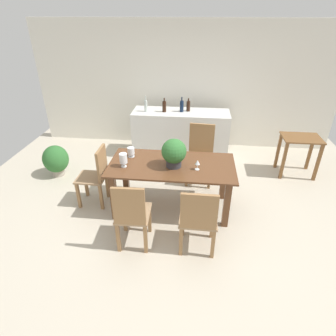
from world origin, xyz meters
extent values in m
plane|color=#BCB29E|center=(0.00, 0.00, 0.00)|extent=(7.04, 7.04, 0.00)
cube|color=silver|center=(0.00, 2.60, 1.30)|extent=(6.40, 0.10, 2.60)
cube|color=brown|center=(0.00, 0.07, 0.75)|extent=(1.82, 0.91, 0.03)
cube|color=brown|center=(-0.80, -0.27, 0.37)|extent=(0.09, 0.09, 0.74)
cube|color=brown|center=(0.80, -0.27, 0.37)|extent=(0.09, 0.09, 0.74)
cube|color=brown|center=(-0.80, 0.42, 0.37)|extent=(0.09, 0.09, 0.74)
cube|color=brown|center=(0.80, 0.42, 0.37)|extent=(0.09, 0.09, 0.74)
cube|color=olive|center=(0.20, 0.72, 0.22)|extent=(0.05, 0.05, 0.45)
cube|color=olive|center=(0.59, 0.68, 0.22)|extent=(0.05, 0.05, 0.45)
cube|color=olive|center=(0.23, 1.05, 0.22)|extent=(0.05, 0.05, 0.45)
cube|color=olive|center=(0.62, 1.02, 0.22)|extent=(0.05, 0.05, 0.45)
cube|color=#987855|center=(0.41, 0.87, 0.46)|extent=(0.50, 0.45, 0.03)
cube|color=olive|center=(0.43, 1.05, 0.76)|extent=(0.43, 0.08, 0.57)
cube|color=olive|center=(0.61, -0.54, 0.22)|extent=(0.04, 0.04, 0.45)
cube|color=olive|center=(0.21, -0.53, 0.22)|extent=(0.04, 0.04, 0.45)
cube|color=olive|center=(0.61, -0.90, 0.22)|extent=(0.04, 0.04, 0.45)
cube|color=olive|center=(0.21, -0.90, 0.22)|extent=(0.04, 0.04, 0.45)
cube|color=#987855|center=(0.41, -0.72, 0.46)|extent=(0.47, 0.44, 0.03)
cube|color=olive|center=(0.41, -0.92, 0.71)|extent=(0.43, 0.04, 0.48)
cube|color=olive|center=(-0.25, -0.52, 0.22)|extent=(0.05, 0.05, 0.45)
cube|color=olive|center=(-0.59, -0.53, 0.22)|extent=(0.05, 0.05, 0.45)
cube|color=olive|center=(-0.23, -0.91, 0.22)|extent=(0.05, 0.05, 0.45)
cube|color=olive|center=(-0.58, -0.92, 0.22)|extent=(0.05, 0.05, 0.45)
cube|color=#987855|center=(-0.41, -0.72, 0.46)|extent=(0.44, 0.48, 0.03)
cube|color=olive|center=(-0.40, -0.93, 0.73)|extent=(0.39, 0.06, 0.51)
cube|color=olive|center=(-1.43, 0.24, 0.22)|extent=(0.04, 0.04, 0.45)
cube|color=olive|center=(-1.43, -0.09, 0.22)|extent=(0.04, 0.04, 0.45)
cube|color=olive|center=(-1.07, 0.24, 0.22)|extent=(0.04, 0.04, 0.45)
cube|color=olive|center=(-1.07, -0.09, 0.22)|extent=(0.04, 0.04, 0.45)
cube|color=#987855|center=(-1.25, 0.07, 0.46)|extent=(0.44, 0.41, 0.03)
cube|color=olive|center=(-1.05, 0.08, 0.72)|extent=(0.04, 0.37, 0.49)
cylinder|color=#333338|center=(0.03, 0.02, 0.82)|extent=(0.22, 0.22, 0.11)
sphere|color=#2D662D|center=(0.03, 0.02, 1.01)|extent=(0.35, 0.35, 0.35)
sphere|color=#C64C56|center=(0.11, -0.04, 1.05)|extent=(0.05, 0.05, 0.05)
sphere|color=#C64C56|center=(0.07, 0.12, 1.08)|extent=(0.05, 0.05, 0.05)
sphere|color=#C64C56|center=(-0.12, 0.07, 0.99)|extent=(0.06, 0.06, 0.06)
sphere|color=#C64C56|center=(-0.08, -0.03, 1.06)|extent=(0.05, 0.05, 0.05)
sphere|color=#C64C56|center=(0.18, 0.09, 0.97)|extent=(0.04, 0.04, 0.04)
cylinder|color=silver|center=(-0.64, 0.25, 0.77)|extent=(0.10, 0.10, 0.01)
cylinder|color=silver|center=(-0.64, 0.25, 0.80)|extent=(0.03, 0.03, 0.03)
cylinder|color=silver|center=(-0.64, 0.25, 0.87)|extent=(0.11, 0.11, 0.10)
cylinder|color=silver|center=(-0.67, -0.07, 0.77)|extent=(0.08, 0.08, 0.01)
cylinder|color=silver|center=(-0.67, -0.07, 0.81)|extent=(0.03, 0.03, 0.05)
cylinder|color=silver|center=(-0.67, -0.07, 0.90)|extent=(0.11, 0.11, 0.14)
cylinder|color=silver|center=(0.37, -0.04, 0.77)|extent=(0.06, 0.06, 0.00)
cylinder|color=silver|center=(0.37, -0.04, 0.81)|extent=(0.01, 0.01, 0.08)
cone|color=silver|center=(0.37, -0.04, 0.88)|extent=(0.07, 0.07, 0.06)
cube|color=silver|center=(0.00, 1.96, 0.47)|extent=(1.94, 0.64, 0.94)
cylinder|color=black|center=(0.14, 2.02, 1.04)|extent=(0.07, 0.07, 0.20)
cylinder|color=black|center=(0.14, 2.02, 1.17)|extent=(0.03, 0.03, 0.06)
cylinder|color=#0F1E38|center=(0.01, 1.96, 1.05)|extent=(0.07, 0.07, 0.22)
cylinder|color=#0F1E38|center=(0.01, 1.96, 1.20)|extent=(0.02, 0.02, 0.08)
cylinder|color=#B2BFB7|center=(-0.70, 1.90, 1.06)|extent=(0.06, 0.06, 0.22)
cylinder|color=#B2BFB7|center=(-0.70, 1.90, 1.21)|extent=(0.02, 0.02, 0.09)
cylinder|color=black|center=(-0.33, 1.92, 1.05)|extent=(0.08, 0.08, 0.21)
cylinder|color=black|center=(-0.33, 1.92, 1.19)|extent=(0.03, 0.03, 0.07)
cube|color=brown|center=(2.21, 1.37, 0.73)|extent=(0.67, 0.50, 0.02)
cube|color=brown|center=(1.91, 1.16, 0.36)|extent=(0.05, 0.05, 0.72)
cube|color=brown|center=(2.50, 1.16, 0.36)|extent=(0.05, 0.05, 0.72)
cube|color=brown|center=(1.91, 1.58, 0.36)|extent=(0.05, 0.05, 0.72)
cube|color=brown|center=(2.50, 1.58, 0.36)|extent=(0.05, 0.05, 0.72)
cylinder|color=#9E9384|center=(-2.21, 0.84, 0.07)|extent=(0.22, 0.22, 0.15)
ellipsoid|color=#2D662D|center=(-2.21, 0.84, 0.33)|extent=(0.46, 0.46, 0.51)
camera|label=1|loc=(0.34, -3.48, 2.72)|focal=30.06mm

